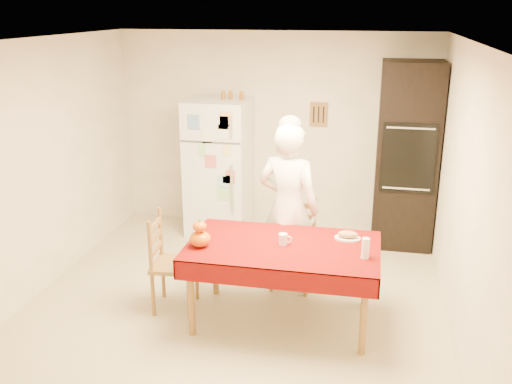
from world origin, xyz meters
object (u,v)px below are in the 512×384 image
(oven_cabinet, at_px, (407,156))
(coffee_mug, at_px, (283,239))
(bread_plate, at_px, (348,238))
(chair_far, at_px, (294,239))
(refrigerator, at_px, (219,167))
(chair_left, at_px, (168,259))
(pumpkin_lower, at_px, (200,239))
(dining_table, at_px, (283,252))
(wine_glass, at_px, (365,248))
(seated_woman, at_px, (288,209))

(oven_cabinet, xyz_separation_m, coffee_mug, (-1.13, -2.10, -0.29))
(bread_plate, bearing_deg, oven_cabinet, 72.83)
(chair_far, xyz_separation_m, bread_plate, (0.55, -0.51, 0.26))
(refrigerator, xyz_separation_m, chair_left, (0.04, -2.02, -0.34))
(chair_left, bearing_deg, pumpkin_lower, -123.95)
(oven_cabinet, distance_m, coffee_mug, 2.40)
(pumpkin_lower, height_order, bread_plate, pumpkin_lower)
(dining_table, relative_size, bread_plate, 7.08)
(dining_table, xyz_separation_m, chair_left, (-1.11, 0.04, -0.18))
(coffee_mug, height_order, wine_glass, wine_glass)
(chair_far, height_order, bread_plate, chair_far)
(oven_cabinet, height_order, chair_far, oven_cabinet)
(chair_far, relative_size, bread_plate, 3.96)
(coffee_mug, height_order, bread_plate, coffee_mug)
(refrigerator, height_order, pumpkin_lower, refrigerator)
(chair_left, xyz_separation_m, pumpkin_lower, (0.40, -0.21, 0.32))
(chair_left, distance_m, bread_plate, 1.70)
(refrigerator, xyz_separation_m, bread_plate, (1.70, -1.82, -0.08))
(oven_cabinet, height_order, wine_glass, oven_cabinet)
(refrigerator, distance_m, chair_left, 2.05)
(oven_cabinet, distance_m, dining_table, 2.43)
(refrigerator, relative_size, seated_woman, 0.97)
(wine_glass, height_order, bread_plate, wine_glass)
(refrigerator, bearing_deg, coffee_mug, -60.74)
(chair_far, distance_m, pumpkin_lower, 1.22)
(chair_far, height_order, seated_woman, seated_woman)
(seated_woman, bearing_deg, refrigerator, -37.26)
(refrigerator, height_order, bread_plate, refrigerator)
(coffee_mug, bearing_deg, pumpkin_lower, -165.04)
(bread_plate, bearing_deg, pumpkin_lower, -161.56)
(wine_glass, relative_size, bread_plate, 0.73)
(dining_table, bearing_deg, oven_cabinet, 61.81)
(refrigerator, bearing_deg, seated_woman, -52.08)
(oven_cabinet, bearing_deg, refrigerator, -178.82)
(refrigerator, height_order, dining_table, refrigerator)
(oven_cabinet, height_order, chair_left, oven_cabinet)
(chair_far, relative_size, seated_woman, 0.54)
(pumpkin_lower, bearing_deg, oven_cabinet, 51.14)
(refrigerator, height_order, oven_cabinet, oven_cabinet)
(refrigerator, bearing_deg, pumpkin_lower, -78.89)
(oven_cabinet, height_order, seated_woman, oven_cabinet)
(chair_left, height_order, seated_woman, seated_woman)
(coffee_mug, bearing_deg, wine_glass, -10.98)
(oven_cabinet, relative_size, chair_left, 2.32)
(chair_left, height_order, bread_plate, chair_left)
(chair_left, bearing_deg, coffee_mug, -96.82)
(chair_left, relative_size, seated_woman, 0.54)
(seated_woman, bearing_deg, coffee_mug, 109.13)
(pumpkin_lower, xyz_separation_m, bread_plate, (1.27, 0.42, -0.06))
(coffee_mug, bearing_deg, seated_woman, 94.30)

